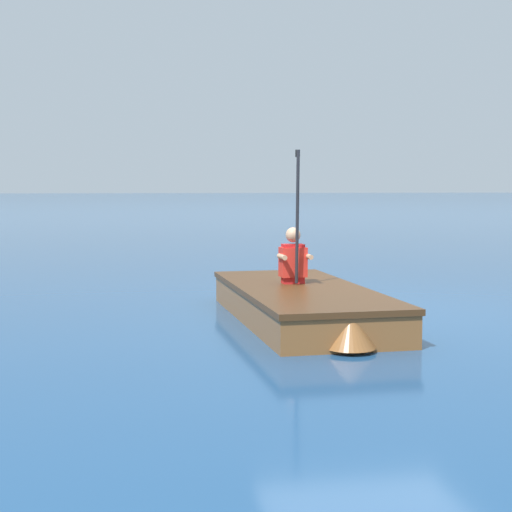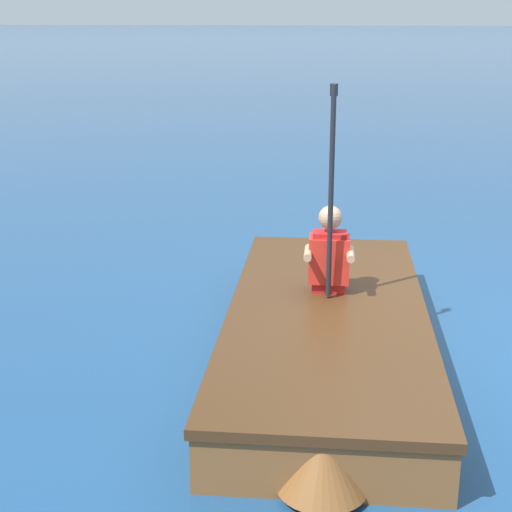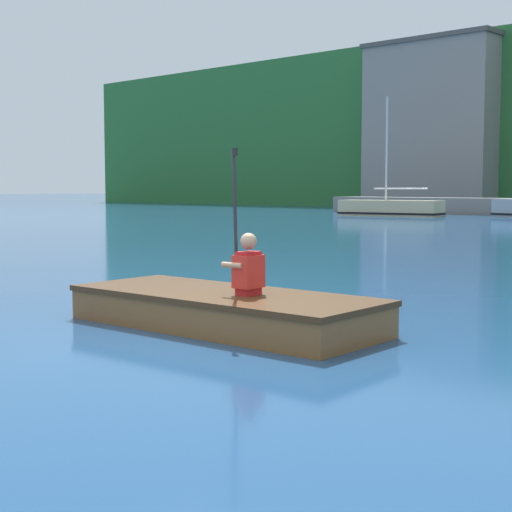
% 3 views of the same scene
% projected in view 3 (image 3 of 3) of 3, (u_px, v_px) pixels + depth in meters
% --- Properties ---
extents(ground_plane, '(300.00, 300.00, 0.00)m').
position_uv_depth(ground_plane, '(179.00, 346.00, 7.30)').
color(ground_plane, navy).
extents(waterfront_warehouse_left, '(9.56, 12.17, 11.44)m').
position_uv_depth(waterfront_warehouse_left, '(462.00, 128.00, 56.33)').
color(waterfront_warehouse_left, gray).
rests_on(waterfront_warehouse_left, ground).
extents(moored_boat_dock_east_inner, '(5.53, 2.51, 6.13)m').
position_uv_depth(moored_boat_dock_east_inner, '(390.00, 208.00, 40.55)').
color(moored_boat_dock_east_inner, '#CCB789').
rests_on(moored_boat_dock_east_inner, ground).
extents(rowboat_foreground, '(3.66, 1.52, 0.38)m').
position_uv_depth(rowboat_foreground, '(220.00, 307.00, 8.29)').
color(rowboat_foreground, brown).
rests_on(rowboat_foreground, ground).
extents(person_paddler, '(0.34, 0.37, 1.50)m').
position_uv_depth(person_paddler, '(248.00, 266.00, 8.00)').
color(person_paddler, red).
rests_on(person_paddler, rowboat_foreground).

